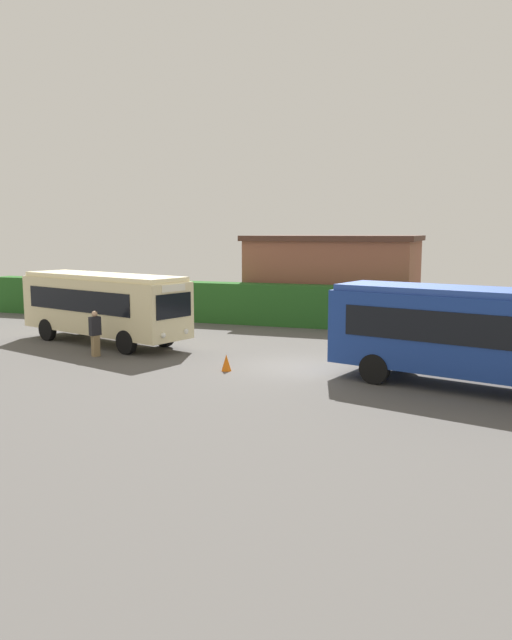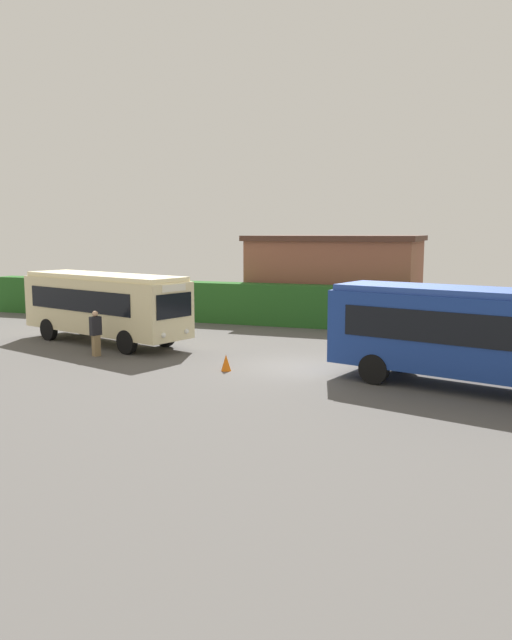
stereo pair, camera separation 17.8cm
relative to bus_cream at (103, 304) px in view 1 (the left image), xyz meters
The scene contains 7 objects.
ground_plane 9.81m from the bus_cream, 11.27° to the right, with size 64.00×64.00×0.00m, color #514F4C.
bus_cream is the anchor object (origin of this frame).
bus_blue 15.85m from the bus_cream, 11.76° to the right, with size 9.26×4.80×3.20m.
person_left 3.04m from the bus_cream, 63.76° to the right, with size 0.42×0.50×1.83m.
hedge_row 12.35m from the bus_cream, 39.86° to the left, with size 44.00×1.30×2.20m, color #255C21.
depot_building 14.89m from the bus_cream, 58.22° to the left, with size 9.46×8.09×4.76m.
traffic_cone 8.13m from the bus_cream, 24.98° to the right, with size 0.36×0.36×0.60m, color orange.
Camera 1 is at (5.94, -21.61, 4.90)m, focal length 34.71 mm.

